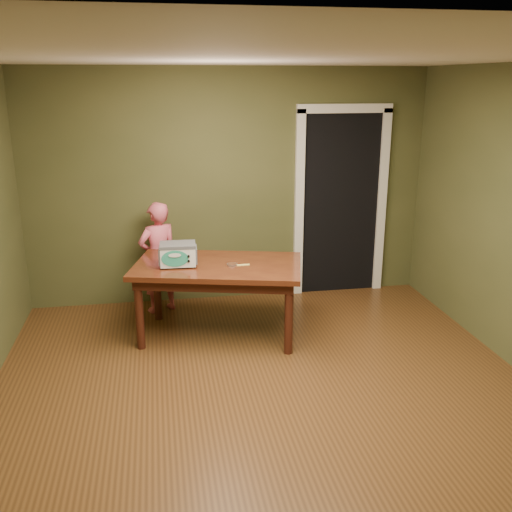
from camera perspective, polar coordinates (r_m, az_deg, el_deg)
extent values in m
plane|color=brown|center=(4.57, 1.75, -15.22)|extent=(5.00, 5.00, 0.00)
cube|color=#4D4F2A|center=(6.43, -2.67, 6.87)|extent=(4.50, 0.02, 2.60)
cube|color=#4D4F2A|center=(1.90, 18.70, -21.23)|extent=(4.50, 0.02, 2.60)
cube|color=white|center=(3.86, 2.12, 19.40)|extent=(4.50, 5.00, 0.02)
cube|color=black|center=(7.04, 7.63, 5.57)|extent=(0.90, 0.60, 2.10)
cube|color=black|center=(6.75, 8.43, 5.03)|extent=(0.90, 0.02, 2.10)
cube|color=white|center=(6.60, 4.33, 4.89)|extent=(0.10, 0.06, 2.20)
cube|color=white|center=(6.91, 12.43, 5.09)|extent=(0.10, 0.06, 2.20)
cube|color=white|center=(6.60, 8.90, 14.38)|extent=(1.10, 0.06, 0.10)
cube|color=#3D190E|center=(5.53, -3.85, -1.03)|extent=(1.77, 1.26, 0.05)
cube|color=#37160D|center=(5.55, -3.83, -1.76)|extent=(1.63, 1.12, 0.10)
cylinder|color=#37160D|center=(5.48, -11.58, -5.71)|extent=(0.08, 0.08, 0.70)
cylinder|color=#37160D|center=(6.11, -9.85, -3.18)|extent=(0.08, 0.08, 0.70)
cylinder|color=#37160D|center=(5.29, 3.29, -6.25)|extent=(0.08, 0.08, 0.70)
cylinder|color=#37160D|center=(5.93, 3.41, -3.57)|extent=(0.08, 0.08, 0.70)
cylinder|color=#4C4F54|center=(5.42, -9.21, -1.23)|extent=(0.02, 0.02, 0.01)
cylinder|color=#4C4F54|center=(5.59, -9.16, -0.65)|extent=(0.02, 0.02, 0.01)
cylinder|color=#4C4F54|center=(5.42, -6.32, -1.12)|extent=(0.02, 0.02, 0.01)
cylinder|color=#4C4F54|center=(5.59, -6.36, -0.55)|extent=(0.02, 0.02, 0.01)
cube|color=silver|center=(5.48, -7.81, 0.11)|extent=(0.34, 0.25, 0.19)
cube|color=#4C4F54|center=(5.45, -7.85, 1.11)|extent=(0.35, 0.26, 0.03)
cube|color=#4C4F54|center=(5.48, -9.61, 0.05)|extent=(0.02, 0.21, 0.15)
cube|color=#4C4F54|center=(5.48, -6.00, 0.18)|extent=(0.02, 0.21, 0.15)
ellipsoid|color=#2A9275|center=(5.36, -8.11, -0.28)|extent=(0.25, 0.02, 0.16)
cylinder|color=black|center=(5.35, -6.76, -0.02)|extent=(0.02, 0.01, 0.02)
cylinder|color=black|center=(5.37, -6.74, -0.51)|extent=(0.02, 0.01, 0.02)
cylinder|color=silver|center=(5.46, -2.40, -0.88)|extent=(0.10, 0.10, 0.02)
cylinder|color=#492818|center=(5.45, -2.40, -0.81)|extent=(0.09, 0.09, 0.01)
cube|color=#F7E56B|center=(5.46, -1.58, -0.91)|extent=(0.18, 0.03, 0.01)
imported|color=#D8586E|center=(6.25, -9.73, -0.16)|extent=(0.53, 0.45, 1.22)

